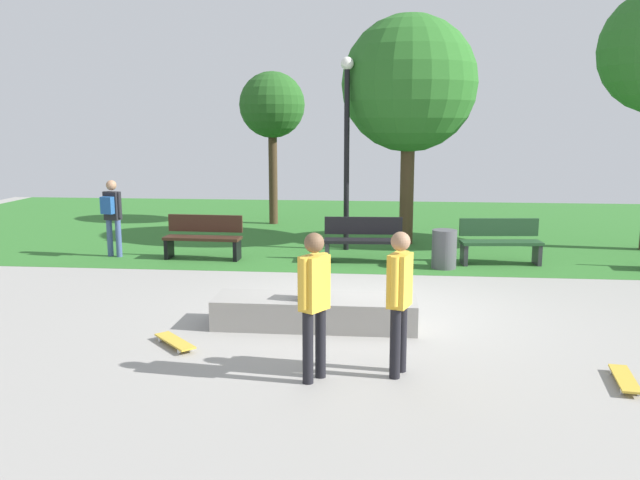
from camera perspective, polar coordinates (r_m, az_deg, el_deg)
ground_plane at (r=10.13m, az=4.44°, el=-5.92°), size 28.00×28.00×0.00m
grass_lawn at (r=18.08m, az=4.97°, el=1.24°), size 26.60×11.75×0.01m
concrete_ledge at (r=9.13m, az=-0.44°, el=-6.34°), size 2.82×0.77×0.42m
backpack_on_ledge at (r=8.96m, az=-1.04°, el=-4.23°), size 0.26×0.32×0.32m
skater_performing_trick at (r=7.28m, az=6.98°, el=-4.62°), size 0.30×0.41×1.64m
skater_watching at (r=7.07m, az=-0.51°, el=-4.90°), size 0.34×0.38×1.66m
skateboard_by_ledge at (r=8.60m, az=-12.61°, el=-8.67°), size 0.69×0.72×0.08m
skateboard_spare at (r=7.96m, az=25.15°, el=-10.95°), size 0.31×0.82×0.08m
park_bench_near_lamppost at (r=13.81m, az=-10.18°, el=0.34°), size 1.62×0.53×0.91m
park_bench_center_lawn at (r=13.58m, az=15.52°, el=-0.04°), size 1.64×0.62×0.91m
park_bench_by_oak at (r=13.31m, az=3.82°, el=0.11°), size 1.62×0.54×0.91m
tree_tall_oak at (r=15.30m, az=7.84°, el=13.35°), size 3.09×3.09×5.24m
tree_broad_elm at (r=18.30m, az=-4.21°, el=11.58°), size 1.81×1.81×4.21m
lamp_post at (r=14.39m, az=2.36°, el=9.20°), size 0.28×0.28×4.21m
trash_bin at (r=12.95m, az=10.83°, el=-0.79°), size 0.48×0.48×0.76m
pedestrian_with_backpack at (r=14.40m, az=-17.77°, el=2.41°), size 0.42×0.40×1.64m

